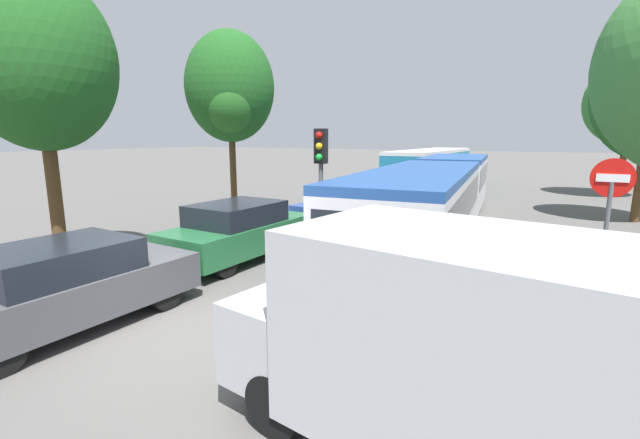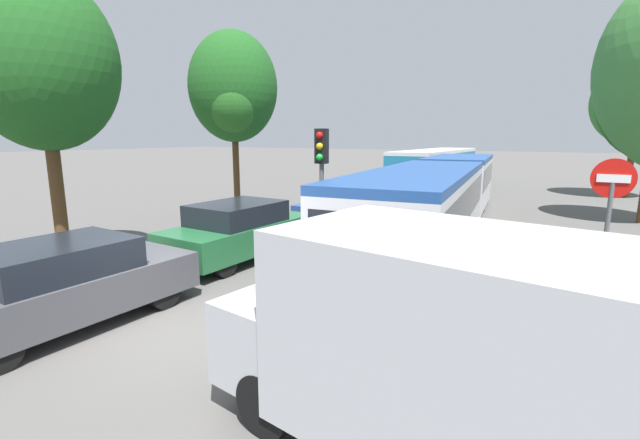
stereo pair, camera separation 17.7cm
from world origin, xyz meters
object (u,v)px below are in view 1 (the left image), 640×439
(queued_car_green, at_px, (239,230))
(queued_car_blue, at_px, (340,205))
(white_van, at_px, (482,349))
(articulated_bus, at_px, (438,193))
(city_bus_rear, at_px, (431,166))
(tree_left_mid, at_px, (230,90))
(queued_car_graphite, at_px, (66,285))
(no_entry_sign, at_px, (608,211))
(tree_right_far, at_px, (631,102))
(traffic_light, at_px, (321,164))
(tree_left_near, at_px, (39,62))

(queued_car_green, height_order, queued_car_blue, queued_car_green)
(queued_car_blue, relative_size, white_van, 0.80)
(articulated_bus, xyz_separation_m, city_bus_rear, (-3.66, 12.88, 0.02))
(city_bus_rear, bearing_deg, queued_car_green, -179.57)
(queued_car_blue, distance_m, tree_left_mid, 5.99)
(white_van, bearing_deg, queued_car_graphite, 8.68)
(white_van, height_order, no_entry_sign, no_entry_sign)
(queued_car_blue, distance_m, white_van, 11.80)
(queued_car_graphite, relative_size, tree_right_far, 0.60)
(no_entry_sign, bearing_deg, traffic_light, -96.22)
(articulated_bus, xyz_separation_m, queued_car_graphite, (-3.58, -10.40, -0.62))
(traffic_light, xyz_separation_m, tree_left_mid, (-5.55, 2.98, 2.42))
(tree_left_mid, bearing_deg, tree_right_far, 47.14)
(queued_car_graphite, height_order, tree_left_near, tree_left_near)
(queued_car_blue, height_order, tree_left_near, tree_left_near)
(queued_car_blue, relative_size, traffic_light, 1.23)
(tree_left_mid, distance_m, tree_right_far, 20.50)
(tree_right_far, bearing_deg, queued_car_blue, -124.93)
(tree_left_mid, bearing_deg, city_bus_rear, 74.73)
(city_bus_rear, relative_size, queued_car_green, 2.53)
(queued_car_green, xyz_separation_m, tree_left_mid, (-3.81, 4.29, 4.16))
(articulated_bus, height_order, queued_car_green, articulated_bus)
(queued_car_green, distance_m, queued_car_blue, 5.31)
(traffic_light, distance_m, tree_right_far, 20.02)
(queued_car_graphite, height_order, queued_car_green, queued_car_green)
(white_van, relative_size, tree_left_near, 0.75)
(white_van, bearing_deg, traffic_light, -41.79)
(city_bus_rear, distance_m, no_entry_sign, 19.66)
(city_bus_rear, height_order, tree_left_mid, tree_left_mid)
(traffic_light, bearing_deg, queued_car_blue, -169.95)
(queued_car_blue, xyz_separation_m, tree_left_mid, (-4.15, -1.01, 4.20))
(queued_car_blue, relative_size, no_entry_sign, 1.48)
(articulated_bus, xyz_separation_m, traffic_light, (-2.02, -4.39, 1.13))
(tree_left_mid, relative_size, tree_right_far, 0.98)
(city_bus_rear, bearing_deg, tree_left_near, 171.32)
(white_van, relative_size, traffic_light, 1.54)
(traffic_light, relative_size, tree_left_mid, 0.48)
(queued_car_graphite, height_order, traffic_light, traffic_light)
(queued_car_blue, xyz_separation_m, traffic_light, (1.39, -3.98, 1.78))
(city_bus_rear, height_order, queued_car_green, city_bus_rear)
(articulated_bus, height_order, tree_left_mid, tree_left_mid)
(queued_car_blue, distance_m, tree_left_near, 9.78)
(articulated_bus, height_order, queued_car_graphite, articulated_bus)
(queued_car_graphite, height_order, tree_right_far, tree_right_far)
(articulated_bus, distance_m, no_entry_sign, 6.69)
(traffic_light, height_order, no_entry_sign, traffic_light)
(queued_car_green, distance_m, tree_left_near, 6.00)
(city_bus_rear, height_order, queued_car_graphite, city_bus_rear)
(white_van, bearing_deg, queued_car_green, -26.39)
(queued_car_green, relative_size, traffic_light, 1.30)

